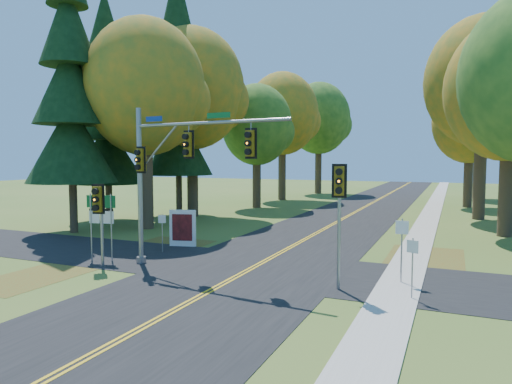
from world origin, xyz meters
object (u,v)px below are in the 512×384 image
at_px(info_kiosk, 183,228).
at_px(traffic_mast, 172,165).
at_px(route_sign_cluster, 101,214).
at_px(east_signal_pole, 339,195).

bearing_deg(info_kiosk, traffic_mast, -77.23).
xyz_separation_m(traffic_mast, info_kiosk, (-2.33, 4.41, -3.54)).
bearing_deg(traffic_mast, route_sign_cluster, -172.99).
height_order(traffic_mast, info_kiosk, traffic_mast).
xyz_separation_m(route_sign_cluster, info_kiosk, (1.58, 4.47, -1.23)).
distance_m(traffic_mast, route_sign_cluster, 4.54).
relative_size(traffic_mast, route_sign_cluster, 2.45).
xyz_separation_m(traffic_mast, east_signal_pole, (7.40, -0.48, -1.04)).
bearing_deg(east_signal_pole, info_kiosk, 143.51).
bearing_deg(info_kiosk, east_signal_pole, -41.78).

